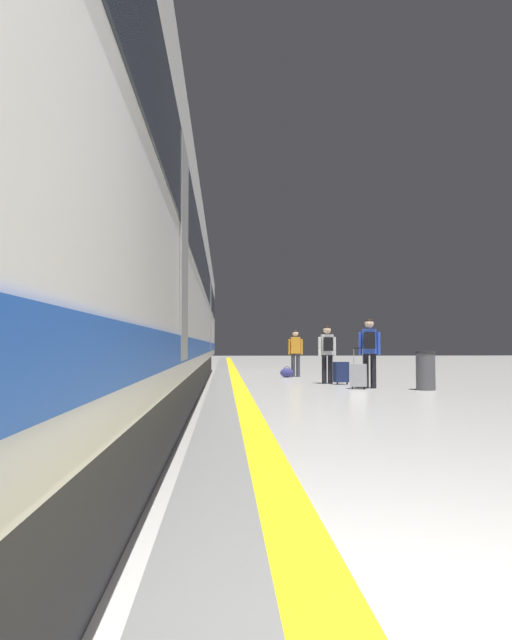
# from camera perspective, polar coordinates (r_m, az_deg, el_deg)

# --- Properties ---
(safety_line_strip) EXTENTS (0.36, 80.00, 0.01)m
(safety_line_strip) POSITION_cam_1_polar(r_m,az_deg,el_deg) (11.15, -1.08, -7.77)
(safety_line_strip) COLOR yellow
(safety_line_strip) RESTS_ON ground
(tactile_edge_band) EXTENTS (0.74, 80.00, 0.01)m
(tactile_edge_band) POSITION_cam_1_polar(r_m,az_deg,el_deg) (11.14, -3.10, -7.78)
(tactile_edge_band) COLOR slate
(tactile_edge_band) RESTS_ON ground
(high_speed_train) EXTENTS (2.94, 32.74, 4.97)m
(high_speed_train) POSITION_cam_1_polar(r_m,az_deg,el_deg) (10.81, -12.90, 5.40)
(high_speed_train) COLOR #38383D
(high_speed_train) RESTS_ON ground
(passenger_near) EXTENTS (0.49, 0.31, 1.58)m
(passenger_near) POSITION_cam_1_polar(r_m,az_deg,el_deg) (16.29, 6.84, -2.80)
(passenger_near) COLOR black
(passenger_near) RESTS_ON ground
(suitcase_near) EXTENTS (0.42, 0.31, 0.60)m
(suitcase_near) POSITION_cam_1_polar(r_m,az_deg,el_deg) (16.09, 8.15, -4.97)
(suitcase_near) COLOR #19234C
(suitcase_near) RESTS_ON ground
(passenger_mid) EXTENTS (0.52, 0.37, 1.69)m
(passenger_mid) POSITION_cam_1_polar(r_m,az_deg,el_deg) (14.70, 10.81, -2.54)
(passenger_mid) COLOR black
(passenger_mid) RESTS_ON ground
(suitcase_mid) EXTENTS (0.43, 0.33, 0.99)m
(suitcase_mid) POSITION_cam_1_polar(r_m,az_deg,el_deg) (14.45, 9.80, -5.23)
(suitcase_mid) COLOR #9E9EA3
(suitcase_mid) RESTS_ON ground
(passenger_far) EXTENTS (0.49, 0.20, 1.55)m
(passenger_far) POSITION_cam_1_polar(r_m,az_deg,el_deg) (19.78, 3.81, -2.85)
(passenger_far) COLOR #383842
(passenger_far) RESTS_ON ground
(duffel_bag_far) EXTENTS (0.44, 0.26, 0.36)m
(duffel_bag_far) POSITION_cam_1_polar(r_m,az_deg,el_deg) (19.48, 2.98, -5.06)
(duffel_bag_far) COLOR navy
(duffel_bag_far) RESTS_ON ground
(waste_bin) EXTENTS (0.46, 0.46, 0.91)m
(waste_bin) POSITION_cam_1_polar(r_m,az_deg,el_deg) (14.43, 15.93, -4.67)
(waste_bin) COLOR #4C4C51
(waste_bin) RESTS_ON ground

